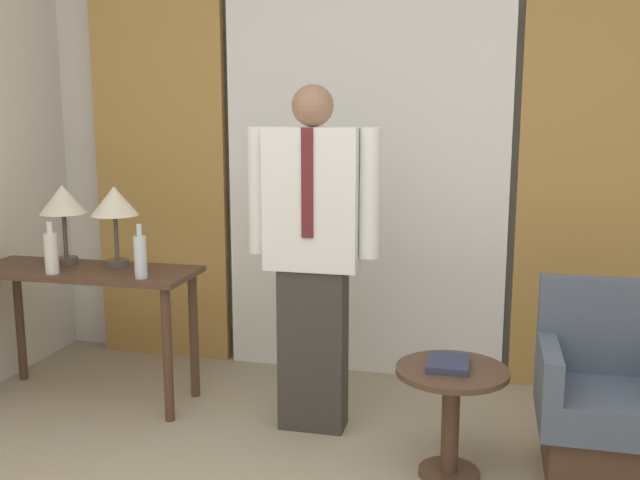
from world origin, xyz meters
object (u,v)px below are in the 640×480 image
at_px(bottle_by_lamp, 140,256).
at_px(side_table, 451,403).
at_px(person, 313,248).
at_px(bottle_near_edge, 51,252).
at_px(book, 448,364).
at_px(desk, 86,291).
at_px(armchair, 608,405).
at_px(table_lamp_right, 115,205).
at_px(table_lamp_left, 63,203).

distance_m(bottle_by_lamp, side_table, 1.69).
bearing_deg(person, bottle_by_lamp, -175.30).
bearing_deg(bottle_near_edge, book, -6.61).
bearing_deg(side_table, bottle_near_edge, 173.07).
height_order(desk, armchair, armchair).
relative_size(bottle_by_lamp, book, 1.29).
xyz_separation_m(table_lamp_right, bottle_by_lamp, (0.25, -0.21, -0.23)).
xyz_separation_m(table_lamp_left, bottle_near_edge, (0.06, -0.23, -0.23)).
height_order(table_lamp_left, person, person).
relative_size(table_lamp_right, book, 2.05).
xyz_separation_m(bottle_near_edge, person, (1.39, 0.09, 0.07)).
height_order(table_lamp_right, side_table, table_lamp_right).
bearing_deg(bottle_by_lamp, bottle_near_edge, -177.87).
height_order(bottle_by_lamp, side_table, bottle_by_lamp).
relative_size(bottle_near_edge, side_table, 0.56).
height_order(table_lamp_left, bottle_near_edge, table_lamp_left).
distance_m(desk, side_table, 2.05).
xyz_separation_m(table_lamp_right, book, (1.82, -0.47, -0.58)).
relative_size(desk, table_lamp_right, 2.77).
distance_m(bottle_by_lamp, person, 0.89).
relative_size(bottle_near_edge, bottle_by_lamp, 0.99).
bearing_deg(bottle_near_edge, bottle_by_lamp, 2.13).
distance_m(armchair, book, 0.73).
xyz_separation_m(table_lamp_left, armchair, (2.82, -0.31, -0.76)).
xyz_separation_m(desk, book, (1.98, -0.39, -0.11)).
height_order(table_lamp_left, armchair, table_lamp_left).
xyz_separation_m(table_lamp_left, bottle_by_lamp, (0.56, -0.21, -0.23)).
bearing_deg(table_lamp_left, desk, -27.10).
xyz_separation_m(table_lamp_right, person, (1.14, -0.14, -0.16)).
height_order(bottle_near_edge, book, bottle_near_edge).
height_order(person, book, person).
distance_m(desk, bottle_by_lamp, 0.49).
bearing_deg(book, armchair, 13.12).
bearing_deg(table_lamp_left, bottle_by_lamp, -20.59).
bearing_deg(table_lamp_right, side_table, -14.74).
distance_m(side_table, book, 0.17).
bearing_deg(table_lamp_right, table_lamp_left, 180.00).
distance_m(bottle_near_edge, person, 1.39).
bearing_deg(side_table, person, 153.83).
bearing_deg(bottle_by_lamp, armchair, -2.50).
xyz_separation_m(bottle_by_lamp, person, (0.89, 0.07, 0.07)).
xyz_separation_m(table_lamp_right, armchair, (2.51, -0.31, -0.76)).
bearing_deg(bottle_by_lamp, table_lamp_right, 139.83).
height_order(table_lamp_right, armchair, table_lamp_right).
distance_m(table_lamp_right, armchair, 2.64).
xyz_separation_m(desk, armchair, (2.66, -0.23, -0.30)).
bearing_deg(desk, bottle_near_edge, -121.44).
height_order(armchair, book, armchair).
relative_size(table_lamp_left, side_table, 0.90).
bearing_deg(desk, table_lamp_right, 27.10).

